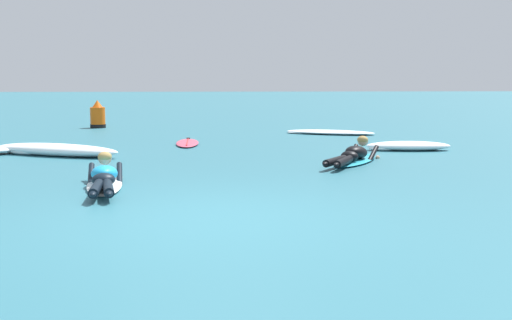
% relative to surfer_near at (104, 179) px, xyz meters
% --- Properties ---
extents(ground_plane, '(120.00, 120.00, 0.00)m').
position_rel_surfer_near_xyz_m(ground_plane, '(1.60, 7.89, -0.14)').
color(ground_plane, '#2D6B7A').
extents(surfer_near, '(0.80, 2.47, 0.54)m').
position_rel_surfer_near_xyz_m(surfer_near, '(0.00, 0.00, 0.00)').
color(surfer_near, white).
rests_on(surfer_near, ground).
extents(surfer_far, '(1.61, 2.33, 0.55)m').
position_rel_surfer_near_xyz_m(surfer_far, '(4.36, 2.50, -0.00)').
color(surfer_far, '#2DB2D1').
rests_on(surfer_far, ground).
extents(drifting_surfboard, '(0.60, 2.02, 0.16)m').
position_rel_surfer_near_xyz_m(drifting_surfboard, '(0.95, 6.26, -0.11)').
color(drifting_surfboard, '#E54C66').
rests_on(drifting_surfboard, ground).
extents(whitewater_mid_left, '(1.96, 0.78, 0.21)m').
position_rel_surfer_near_xyz_m(whitewater_mid_left, '(6.09, 4.58, -0.04)').
color(whitewater_mid_left, white).
rests_on(whitewater_mid_left, ground).
extents(whitewater_mid_right, '(3.07, 1.84, 0.26)m').
position_rel_surfer_near_xyz_m(whitewater_mid_right, '(-1.74, 4.07, -0.02)').
color(whitewater_mid_right, white).
rests_on(whitewater_mid_right, ground).
extents(whitewater_back, '(2.78, 1.82, 0.12)m').
position_rel_surfer_near_xyz_m(whitewater_back, '(5.05, 8.85, -0.09)').
color(whitewater_back, white).
rests_on(whitewater_back, ground).
extents(channel_marker_buoy, '(0.51, 0.51, 0.93)m').
position_rel_surfer_near_xyz_m(channel_marker_buoy, '(-2.28, 11.67, 0.22)').
color(channel_marker_buoy, '#EA5B0F').
rests_on(channel_marker_buoy, ground).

